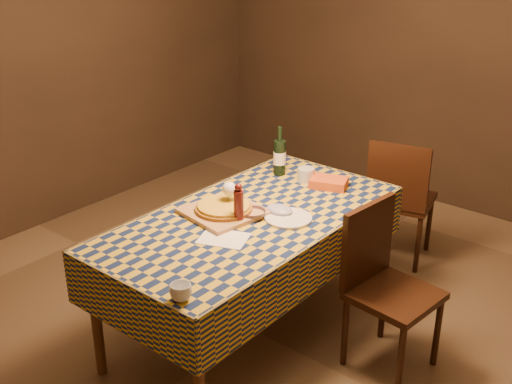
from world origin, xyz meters
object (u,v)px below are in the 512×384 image
cutting_board (224,212)px  chair_far (400,195)px  dining_table (250,228)px  pizza (224,207)px  white_plate (288,218)px  chair_right (383,278)px  bowl (253,214)px  wine_bottle (280,157)px

cutting_board → chair_far: (0.40, 1.39, -0.26)m
dining_table → pizza: pizza is taller
white_plate → chair_right: size_ratio=0.28×
white_plate → chair_right: chair_right is taller
chair_right → pizza: bearing=-159.1°
cutting_board → chair_right: bearing=20.9°
white_plate → cutting_board: bearing=-152.0°
bowl → chair_right: (0.70, 0.26, -0.27)m
chair_far → cutting_board: bearing=-105.9°
pizza → wine_bottle: 0.69m
chair_right → cutting_board: bearing=-159.1°
bowl → chair_far: bearing=79.8°
dining_table → bowl: bearing=-13.4°
wine_bottle → pizza: bearing=-79.7°
pizza → chair_far: chair_far is taller
pizza → chair_far: (0.40, 1.39, -0.29)m
cutting_board → chair_right: 0.95m
pizza → white_plate: 0.37m
wine_bottle → chair_far: 0.96m
cutting_board → wine_bottle: bearing=100.3°
cutting_board → pizza: pizza is taller
dining_table → white_plate: 0.23m
dining_table → cutting_board: cutting_board is taller
cutting_board → chair_right: size_ratio=0.43×
chair_far → chair_right: size_ratio=1.00×
dining_table → chair_far: chair_far is taller
dining_table → chair_right: bearing=19.2°
wine_bottle → white_plate: bearing=-48.3°
white_plate → chair_right: (0.53, 0.15, -0.25)m
wine_bottle → white_plate: wine_bottle is taller
pizza → bowl: 0.18m
chair_far → chair_right: (0.46, -1.07, 0.00)m
wine_bottle → chair_right: wine_bottle is taller
wine_bottle → chair_far: bearing=53.9°
dining_table → wine_bottle: bearing=113.1°
dining_table → cutting_board: 0.18m
cutting_board → white_plate: size_ratio=1.50×
pizza → chair_right: (0.86, 0.33, -0.29)m
bowl → pizza: bearing=-156.8°
pizza → bowl: bearing=23.2°
wine_bottle → white_plate: (0.45, -0.50, -0.11)m
pizza → dining_table: bearing=29.3°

